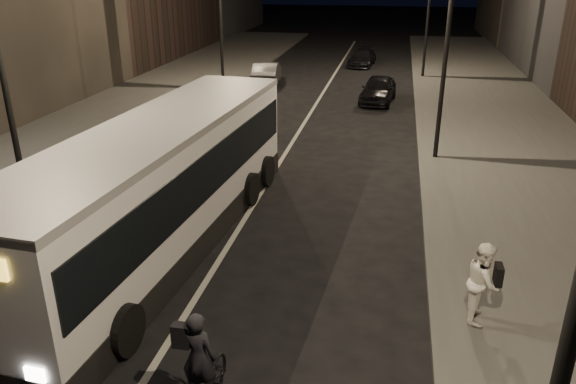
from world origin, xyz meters
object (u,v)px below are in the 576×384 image
at_px(pedestrian_woman, 483,282).
at_px(car_near, 378,89).
at_px(streetlight_right_mid, 442,9).
at_px(car_far, 362,58).
at_px(city_bus, 162,181).
at_px(streetlight_left_near, 4,28).
at_px(streetlight_right_near, 570,172).
at_px(car_mid, 267,73).
at_px(cyclist_on_bicycle, 203,376).

relative_size(pedestrian_woman, car_near, 0.43).
relative_size(streetlight_right_mid, car_far, 2.09).
bearing_deg(pedestrian_woman, city_bus, 80.38).
xyz_separation_m(streetlight_left_near, car_near, (8.43, 17.04, -4.69)).
bearing_deg(pedestrian_woman, streetlight_right_mid, 9.67).
bearing_deg(streetlight_right_mid, city_bus, -130.52).
relative_size(streetlight_right_near, pedestrian_woman, 4.82).
distance_m(streetlight_right_mid, pedestrian_woman, 11.16).
xyz_separation_m(city_bus, car_mid, (-2.00, 20.42, -1.09)).
bearing_deg(streetlight_right_mid, cyclist_on_bicycle, -106.80).
height_order(streetlight_right_mid, streetlight_left_near, same).
xyz_separation_m(streetlight_right_near, car_near, (-2.23, 25.04, -4.69)).
relative_size(city_bus, car_far, 3.14).
height_order(streetlight_right_near, city_bus, streetlight_right_near).
bearing_deg(car_mid, pedestrian_woman, 106.44).
distance_m(streetlight_right_near, pedestrian_woman, 7.24).
xyz_separation_m(car_mid, car_far, (5.14, 7.63, -0.11)).
xyz_separation_m(streetlight_left_near, pedestrian_woman, (11.28, -2.25, -4.36)).
bearing_deg(streetlight_right_near, streetlight_left_near, 143.12).
height_order(streetlight_right_mid, city_bus, streetlight_right_mid).
distance_m(cyclist_on_bicycle, pedestrian_woman, 5.71).
distance_m(streetlight_right_near, streetlight_left_near, 13.33).
height_order(cyclist_on_bicycle, car_mid, cyclist_on_bicycle).
bearing_deg(streetlight_right_mid, streetlight_left_near, -143.12).
distance_m(city_bus, car_near, 17.82).
bearing_deg(car_far, city_bus, -90.60).
height_order(streetlight_left_near, car_near, streetlight_left_near).
xyz_separation_m(streetlight_left_near, cyclist_on_bicycle, (6.59, -5.50, -4.71)).
height_order(streetlight_right_near, streetlight_left_near, same).
xyz_separation_m(streetlight_right_mid, city_bus, (-6.93, -8.11, -3.59)).
distance_m(cyclist_on_bicycle, car_far, 33.44).
bearing_deg(cyclist_on_bicycle, car_mid, 107.16).
relative_size(city_bus, pedestrian_woman, 7.24).
distance_m(city_bus, car_mid, 20.55).
relative_size(city_bus, car_mid, 2.97).
height_order(streetlight_right_near, cyclist_on_bicycle, streetlight_right_near).
relative_size(city_bus, cyclist_on_bicycle, 6.29).
xyz_separation_m(cyclist_on_bicycle, car_far, (0.28, 33.44, -0.08)).
distance_m(pedestrian_woman, car_mid, 24.50).
height_order(streetlight_right_mid, cyclist_on_bicycle, streetlight_right_mid).
xyz_separation_m(streetlight_right_near, streetlight_left_near, (-10.66, 8.00, 0.00)).
distance_m(streetlight_right_near, car_mid, 30.05).
xyz_separation_m(streetlight_right_mid, streetlight_left_near, (-10.66, -8.00, 0.00)).
bearing_deg(cyclist_on_bicycle, car_near, 91.82).
height_order(city_bus, car_mid, city_bus).
height_order(streetlight_right_near, streetlight_right_mid, same).
distance_m(streetlight_right_near, car_near, 25.57).
bearing_deg(pedestrian_woman, car_near, 14.62).
bearing_deg(car_far, pedestrian_woman, -75.90).
bearing_deg(car_mid, city_bus, 89.09).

